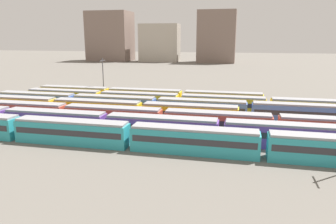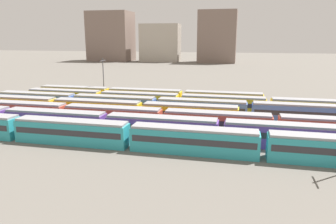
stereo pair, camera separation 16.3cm
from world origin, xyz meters
name	(u,v)px [view 2 (the right image)]	position (x,y,z in m)	size (l,w,h in m)	color
ground_plane	(28,114)	(0.00, 15.60, 0.00)	(600.00, 600.00, 0.00)	#666059
train_track_0	(263,145)	(47.58, 0.00, 1.90)	(112.50, 3.06, 3.75)	teal
train_track_1	(162,128)	(32.16, 5.20, 1.90)	(93.60, 3.06, 3.75)	#6B429E
train_track_2	(275,126)	(50.05, 10.40, 1.90)	(112.50, 3.06, 3.75)	#BC4C38
train_track_3	(98,109)	(16.21, 15.60, 1.90)	(55.80, 3.06, 3.75)	yellow
train_track_4	(249,111)	(46.11, 20.80, 1.90)	(112.50, 3.06, 3.75)	#4C70BC
train_track_5	(268,106)	(50.06, 26.00, 1.90)	(112.50, 3.06, 3.75)	yellow
train_track_6	(145,96)	(21.46, 31.20, 1.90)	(55.80, 3.06, 3.75)	yellow
catenary_pole_1	(103,77)	(9.37, 34.19, 5.96)	(0.24, 3.20, 10.81)	#4C4C51
distant_building_0	(111,36)	(-45.66, 171.05, 16.68)	(28.67, 21.10, 33.36)	#7A665B
distant_building_1	(160,43)	(-10.36, 171.05, 12.45)	(26.40, 12.66, 24.89)	#B2A899
distant_building_2	(217,37)	(27.85, 171.05, 16.40)	(23.93, 19.43, 32.81)	#7A665B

